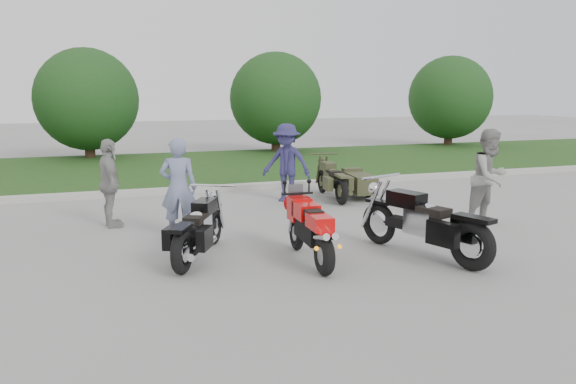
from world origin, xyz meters
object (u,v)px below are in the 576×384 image
object	(u,v)px
cruiser_right	(428,226)
cruiser_sidecar	(348,182)
person_stripe	(179,188)
person_denim	(287,163)
person_back	(110,183)
sportbike_red	(310,228)
person_grey	(490,177)
cruiser_left	(198,232)

from	to	relation	value
cruiser_right	cruiser_sidecar	world-z (taller)	cruiser_right
person_stripe	person_denim	distance (m)	3.68
person_stripe	person_back	xyz separation A→B (m)	(-1.11, 1.15, -0.05)
person_stripe	cruiser_sidecar	bearing A→B (deg)	-136.51
person_stripe	person_denim	xyz separation A→B (m)	(2.77, 2.43, 0.02)
cruiser_sidecar	person_stripe	xyz separation A→B (m)	(-4.25, -2.29, 0.48)
cruiser_sidecar	sportbike_red	bearing A→B (deg)	-115.08
person_stripe	person_denim	bearing A→B (deg)	-123.58
cruiser_sidecar	person_denim	bearing A→B (deg)	-179.52
sportbike_red	person_denim	xyz separation A→B (m)	(1.14, 4.53, 0.37)
cruiser_sidecar	person_grey	bearing A→B (deg)	-59.83
cruiser_sidecar	person_back	world-z (taller)	person_back
cruiser_right	person_stripe	world-z (taller)	person_stripe
cruiser_left	cruiser_sidecar	bearing A→B (deg)	69.31
person_back	sportbike_red	bearing A→B (deg)	-148.33
person_denim	person_back	distance (m)	4.08
person_stripe	person_denim	world-z (taller)	person_denim
sportbike_red	cruiser_right	distance (m)	1.81
sportbike_red	person_grey	size ratio (longest dim) A/B	1.03
cruiser_sidecar	person_grey	distance (m)	3.55
sportbike_red	person_back	xyz separation A→B (m)	(-2.73, 3.25, 0.30)
sportbike_red	person_denim	bearing A→B (deg)	78.24
person_denim	person_grey	bearing A→B (deg)	-9.23
person_denim	sportbike_red	bearing A→B (deg)	-64.71
person_denim	person_back	xyz separation A→B (m)	(-3.87, -1.28, -0.07)
cruiser_sidecar	person_grey	size ratio (longest dim) A/B	1.18
cruiser_right	person_stripe	bearing A→B (deg)	125.28
person_grey	person_back	bearing A→B (deg)	147.72
sportbike_red	person_stripe	xyz separation A→B (m)	(-1.62, 2.10, 0.35)
cruiser_sidecar	person_stripe	bearing A→B (deg)	-145.87
person_back	cruiser_right	bearing A→B (deg)	-136.90
person_stripe	person_grey	world-z (taller)	person_grey
sportbike_red	cruiser_right	world-z (taller)	cruiser_right
cruiser_right	person_back	xyz separation A→B (m)	(-4.51, 3.58, 0.33)
person_stripe	person_grey	distance (m)	5.77
person_grey	person_back	world-z (taller)	person_grey
cruiser_right	person_stripe	distance (m)	4.20
cruiser_right	person_grey	bearing A→B (deg)	14.55
person_grey	person_denim	xyz separation A→B (m)	(-2.93, 3.33, -0.02)
sportbike_red	person_denim	distance (m)	4.68
person_denim	person_back	world-z (taller)	person_denim
person_stripe	person_denim	size ratio (longest dim) A/B	0.98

